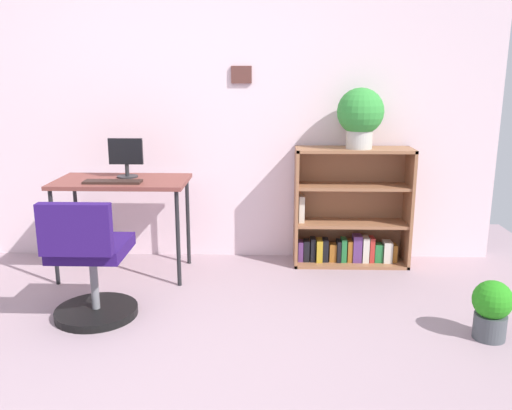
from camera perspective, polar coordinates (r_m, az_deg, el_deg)
ground_plane at (r=2.82m, az=-15.74°, el=-19.21°), size 6.24×6.24×0.00m
wall_back at (r=4.48m, az=-8.58°, el=9.16°), size 5.20×0.12×2.31m
desk at (r=4.13m, az=-14.01°, el=1.74°), size 0.98×0.55×0.74m
monitor at (r=4.17m, az=-13.60°, el=4.97°), size 0.26×0.16×0.30m
keyboard at (r=4.00m, az=-14.94°, el=2.39°), size 0.41×0.12×0.02m
office_chair at (r=3.48m, az=-17.19°, el=-6.39°), size 0.52×0.54×0.80m
bookshelf_low at (r=4.39m, az=9.92°, el=-0.92°), size 0.91×0.30×0.94m
potted_plant_on_shelf at (r=4.21m, az=10.99°, el=9.39°), size 0.36×0.36×0.46m
potted_plant_floor at (r=3.44m, az=23.70°, el=-9.97°), size 0.23×0.23×0.35m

